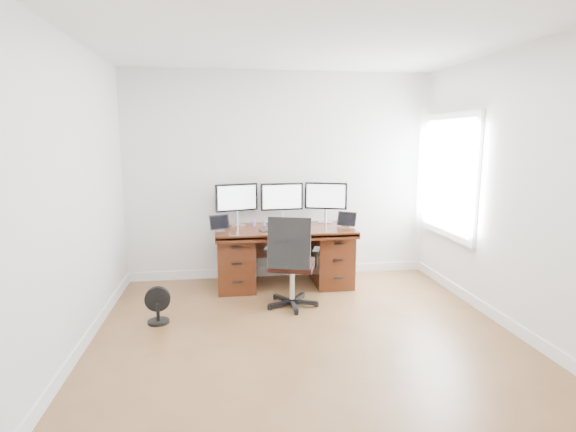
{
  "coord_description": "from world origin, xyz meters",
  "views": [
    {
      "loc": [
        -0.72,
        -3.62,
        1.85
      ],
      "look_at": [
        0.0,
        1.5,
        0.95
      ],
      "focal_mm": 28.0,
      "sensor_mm": 36.0,
      "label": 1
    }
  ],
  "objects": [
    {
      "name": "monitor_left",
      "position": [
        -0.58,
        2.07,
        1.09
      ],
      "size": [
        0.54,
        0.19,
        0.53
      ],
      "rotation": [
        0.0,
        0.0,
        0.29
      ],
      "color": "silver",
      "rests_on": "desk"
    },
    {
      "name": "ground",
      "position": [
        0.0,
        0.0,
        0.0
      ],
      "size": [
        4.5,
        4.5,
        0.0
      ],
      "primitive_type": "plane",
      "color": "brown",
      "rests_on": "ground"
    },
    {
      "name": "phone",
      "position": [
        0.04,
        1.74,
        0.76
      ],
      "size": [
        0.14,
        0.09,
        0.01
      ],
      "primitive_type": "cube",
      "rotation": [
        0.0,
        0.0,
        0.18
      ],
      "color": "black",
      "rests_on": "desk"
    },
    {
      "name": "figurine_purple",
      "position": [
        -0.37,
        1.95,
        0.8
      ],
      "size": [
        0.03,
        0.03,
        0.08
      ],
      "color": "#9B70E6",
      "rests_on": "desk"
    },
    {
      "name": "monitor_center",
      "position": [
        0.0,
        2.07,
        1.09
      ],
      "size": [
        0.55,
        0.15,
        0.53
      ],
      "rotation": [
        0.0,
        0.0,
        0.08
      ],
      "color": "silver",
      "rests_on": "desk"
    },
    {
      "name": "right_wall",
      "position": [
        2.0,
        0.11,
        1.35
      ],
      "size": [
        0.1,
        4.5,
        2.7
      ],
      "color": "silver",
      "rests_on": "ground"
    },
    {
      "name": "floor_fan",
      "position": [
        -1.42,
        0.82,
        0.18
      ],
      "size": [
        0.26,
        0.22,
        0.37
      ],
      "rotation": [
        0.0,
        0.0,
        0.04
      ],
      "color": "black",
      "rests_on": "ground"
    },
    {
      "name": "back_wall",
      "position": [
        0.0,
        2.25,
        1.35
      ],
      "size": [
        4.0,
        0.1,
        2.7
      ],
      "primitive_type": "cube",
      "color": "silver",
      "rests_on": "ground"
    },
    {
      "name": "tablet_left",
      "position": [
        -0.8,
        1.75,
        0.84
      ],
      "size": [
        0.25,
        0.14,
        0.19
      ],
      "rotation": [
        0.0,
        0.0,
        0.32
      ],
      "color": "silver",
      "rests_on": "desk"
    },
    {
      "name": "keyboard",
      "position": [
        -0.05,
        1.62,
        0.76
      ],
      "size": [
        0.34,
        0.22,
        0.01
      ],
      "primitive_type": "cube",
      "rotation": [
        0.0,
        0.0,
        0.29
      ],
      "color": "white",
      "rests_on": "desk"
    },
    {
      "name": "figurine_blue",
      "position": [
        -0.24,
        1.95,
        0.8
      ],
      "size": [
        0.03,
        0.03,
        0.08
      ],
      "color": "#5F75E0",
      "rests_on": "desk"
    },
    {
      "name": "figurine_brown",
      "position": [
        0.15,
        1.95,
        0.8
      ],
      "size": [
        0.03,
        0.03,
        0.08
      ],
      "color": "#8A5C49",
      "rests_on": "desk"
    },
    {
      "name": "monitor_right",
      "position": [
        0.58,
        2.07,
        1.09
      ],
      "size": [
        0.53,
        0.21,
        0.53
      ],
      "rotation": [
        0.0,
        0.0,
        -0.33
      ],
      "color": "silver",
      "rests_on": "desk"
    },
    {
      "name": "desk",
      "position": [
        0.0,
        1.83,
        0.4
      ],
      "size": [
        1.7,
        0.8,
        0.75
      ],
      "color": "#431B0D",
      "rests_on": "ground"
    },
    {
      "name": "drawing_tablet",
      "position": [
        -0.21,
        1.66,
        0.76
      ],
      "size": [
        0.24,
        0.19,
        0.01
      ],
      "primitive_type": "cube",
      "rotation": [
        0.0,
        0.0,
        0.31
      ],
      "color": "black",
      "rests_on": "desk"
    },
    {
      "name": "figurine_yellow",
      "position": [
        -0.13,
        1.95,
        0.8
      ],
      "size": [
        0.03,
        0.03,
        0.08
      ],
      "color": "#CAC062",
      "rests_on": "desk"
    },
    {
      "name": "figurine_pink",
      "position": [
        0.22,
        1.95,
        0.8
      ],
      "size": [
        0.03,
        0.03,
        0.08
      ],
      "color": "pink",
      "rests_on": "desk"
    },
    {
      "name": "office_chair",
      "position": [
        -0.02,
        1.06,
        0.34
      ],
      "size": [
        0.69,
        0.69,
        1.04
      ],
      "rotation": [
        0.0,
        0.0,
        -0.3
      ],
      "color": "black",
      "rests_on": "ground"
    },
    {
      "name": "tablet_right",
      "position": [
        0.78,
        1.75,
        0.84
      ],
      "size": [
        0.24,
        0.19,
        0.19
      ],
      "rotation": [
        0.0,
        0.0,
        -0.61
      ],
      "color": "silver",
      "rests_on": "desk"
    },
    {
      "name": "trackpad",
      "position": [
        0.22,
        1.58,
        0.76
      ],
      "size": [
        0.16,
        0.16,
        0.01
      ],
      "primitive_type": "cube",
      "rotation": [
        0.0,
        0.0,
        -0.31
      ],
      "color": "silver",
      "rests_on": "desk"
    }
  ]
}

